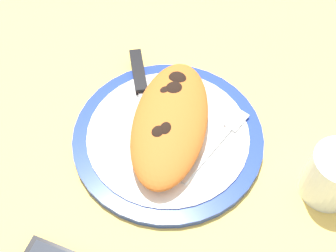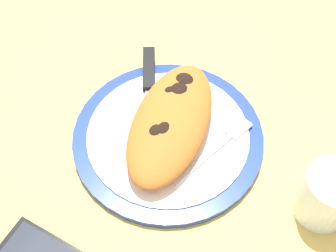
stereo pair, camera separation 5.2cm
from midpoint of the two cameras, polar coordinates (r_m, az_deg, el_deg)
The scene contains 6 objects.
ground_plane at distance 69.09cm, azimuth 2.17°, elevation -2.53°, with size 150.00×150.00×3.00cm, color #DBB756.
plate at distance 67.22cm, azimuth 2.23°, elevation -1.50°, with size 29.04×29.04×1.55cm.
calzone at distance 65.01cm, azimuth 2.79°, elevation 0.39°, with size 25.44×17.32×4.54cm.
fork at distance 65.97cm, azimuth 8.98°, elevation -2.53°, with size 15.70×4.51×0.40cm.
knife at distance 71.94cm, azimuth -0.40°, elevation 5.48°, with size 18.69×14.62×1.20cm.
water_glass at distance 63.46cm, azimuth 22.07°, elevation -8.72°, with size 7.47×7.47×8.25cm.
Camera 2 is at (-30.37, -21.65, 56.72)cm, focal length 47.10 mm.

